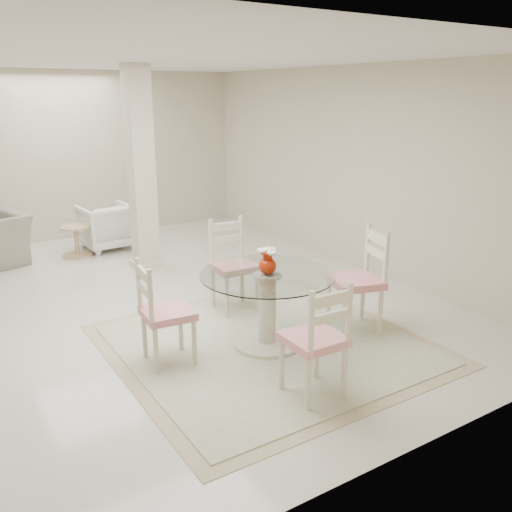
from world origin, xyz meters
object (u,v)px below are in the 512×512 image
dining_chair_north (231,258)px  dining_chair_west (160,306)px  side_table (77,242)px  dining_chair_south (319,333)px  column (141,171)px  dining_chair_east (363,272)px  dining_table (267,310)px  armchair_white (107,226)px  red_vase (268,261)px

dining_chair_north → dining_chair_west: (-1.19, -0.82, -0.03)m
side_table → dining_chair_south: bearing=-83.6°
column → dining_chair_east: (1.08, -3.14, -0.73)m
dining_table → dining_chair_south: 1.04m
dining_chair_south → armchair_white: size_ratio=1.41×
column → side_table: (-0.67, 1.08, -1.14)m
column → side_table: 1.70m
red_vase → dining_table: bearing=161.6°
side_table → column: bearing=-58.2°
dining_chair_east → side_table: dining_chair_east is taller
dining_table → dining_chair_south: (-0.18, -1.00, 0.20)m
column → side_table: size_ratio=5.87×
red_vase → armchair_white: size_ratio=0.33×
column → dining_table: (0.08, -2.93, -0.98)m
dining_table → dining_chair_north: bearing=79.4°
side_table → dining_table: bearing=-79.5°
dining_table → dining_chair_east: (1.01, -0.21, 0.25)m
dining_chair_east → dining_chair_south: (-1.19, -0.80, -0.05)m
dining_chair_east → dining_chair_south: dining_chair_east is taller
side_table → dining_chair_west: bearing=-93.9°
column → red_vase: 2.97m
red_vase → side_table: 4.13m
red_vase → dining_chair_north: (0.19, 1.01, -0.26)m
column → dining_chair_east: bearing=-71.0°
red_vase → side_table: bearing=100.5°
armchair_white → dining_chair_south: bearing=86.0°
dining_chair_east → dining_chair_west: 2.05m
column → dining_chair_west: column is taller
dining_chair_north → side_table: dining_chair_north is taller
red_vase → dining_chair_south: 1.06m
armchair_white → red_vase: bearing=88.6°
dining_chair_west → dining_chair_south: dining_chair_south is taller
dining_chair_north → dining_chair_south: 2.04m
dining_chair_south → armchair_white: (-0.04, 5.20, -0.22)m
dining_chair_east → armchair_white: bearing=-148.0°
dining_chair_north → dining_chair_west: bearing=-141.6°
dining_chair_west → red_vase: bearing=-95.7°
column → dining_table: column is taller
dining_chair_south → armchair_white: dining_chair_south is taller
dining_chair_north → side_table: bearing=111.2°
dining_table → dining_chair_west: (-1.00, 0.19, 0.19)m
red_vase → dining_chair_east: bearing=-11.5°
column → dining_chair_east: size_ratio=2.28×
dining_chair_east → dining_chair_west: dining_chair_east is taller
armchair_white → side_table: 0.57m
red_vase → dining_chair_north: dining_chair_north is taller
dining_chair_east → armchair_white: (-1.23, 4.41, -0.27)m
column → dining_table: 3.09m
column → dining_chair_west: (-0.92, -2.74, -0.79)m
dining_chair_south → side_table: bearing=-82.7°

